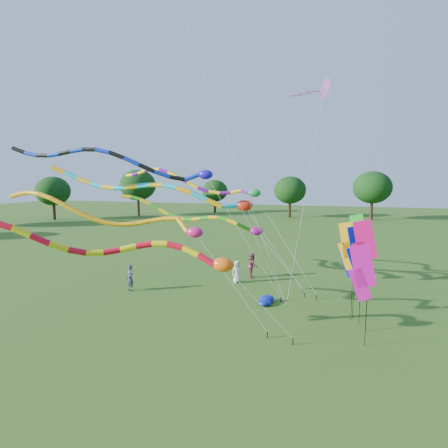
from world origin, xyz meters
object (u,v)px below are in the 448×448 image
(person_a, at_px, (237,272))
(tube_kite_red, at_px, (139,251))
(blue_nylon_heap, at_px, (263,301))
(person_c, at_px, (253,265))
(person_b, at_px, (130,278))
(tube_kite_orange, at_px, (122,217))

(person_a, bearing_deg, tube_kite_red, -132.70)
(blue_nylon_heap, relative_size, person_c, 0.69)
(tube_kite_red, distance_m, person_b, 8.53)
(blue_nylon_heap, bearing_deg, person_b, 178.95)
(tube_kite_orange, bearing_deg, person_a, 65.92)
(person_a, height_order, person_c, person_c)
(blue_nylon_heap, bearing_deg, person_c, 107.56)
(tube_kite_red, height_order, blue_nylon_heap, tube_kite_red)
(tube_kite_orange, xyz_separation_m, person_c, (4.46, 9.91, -4.39))
(person_b, bearing_deg, tube_kite_orange, -38.25)
(person_a, bearing_deg, tube_kite_orange, -147.28)
(tube_kite_red, bearing_deg, person_c, 63.57)
(person_a, relative_size, person_b, 0.90)
(person_b, distance_m, person_c, 8.66)
(tube_kite_orange, distance_m, blue_nylon_heap, 9.16)
(tube_kite_red, bearing_deg, blue_nylon_heap, 42.02)
(tube_kite_red, height_order, person_b, tube_kite_red)
(tube_kite_orange, relative_size, blue_nylon_heap, 10.90)
(blue_nylon_heap, relative_size, person_a, 0.80)
(tube_kite_orange, height_order, person_a, tube_kite_orange)
(tube_kite_orange, bearing_deg, tube_kite_red, -44.40)
(blue_nylon_heap, bearing_deg, tube_kite_orange, -144.37)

